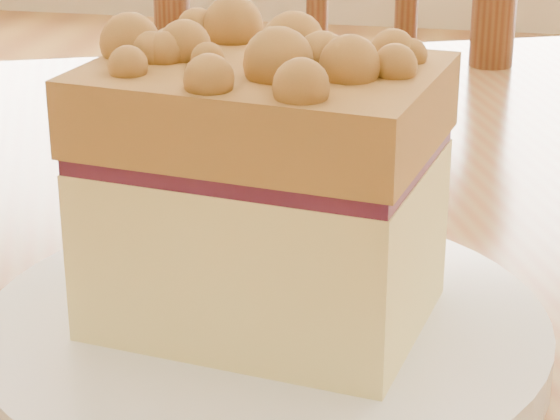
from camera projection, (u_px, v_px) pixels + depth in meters
name	position (u px, v px, depth m)	size (l,w,h in m)	color
cafe_table_main	(421.00, 384.00, 0.61)	(1.43, 1.21, 0.75)	#9F753E
cafe_chair_main	(385.00, 271.00, 1.20)	(0.54, 0.54, 0.92)	brown
plate	(265.00, 337.00, 0.44)	(0.23, 0.23, 0.02)	white
cake_slice	(263.00, 182.00, 0.42)	(0.15, 0.11, 0.12)	#F1D788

